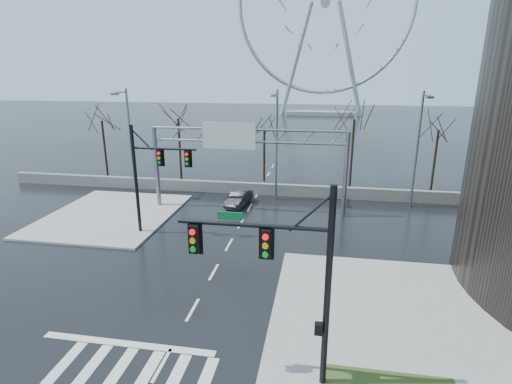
% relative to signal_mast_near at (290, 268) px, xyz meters
% --- Properties ---
extents(ground, '(260.00, 260.00, 0.00)m').
position_rel_signal_mast_near_xyz_m(ground, '(-5.14, 4.04, -4.87)').
color(ground, black).
rests_on(ground, ground).
extents(sidewalk_right_ext, '(12.00, 10.00, 0.15)m').
position_rel_signal_mast_near_xyz_m(sidewalk_right_ext, '(4.86, 6.04, -4.80)').
color(sidewalk_right_ext, gray).
rests_on(sidewalk_right_ext, ground).
extents(sidewalk_far, '(10.00, 12.00, 0.15)m').
position_rel_signal_mast_near_xyz_m(sidewalk_far, '(-16.14, 16.04, -4.80)').
color(sidewalk_far, gray).
rests_on(sidewalk_far, ground).
extents(barrier_wall, '(52.00, 0.50, 1.10)m').
position_rel_signal_mast_near_xyz_m(barrier_wall, '(-5.14, 24.04, -4.32)').
color(barrier_wall, slate).
rests_on(barrier_wall, ground).
extents(signal_mast_near, '(5.52, 0.41, 8.00)m').
position_rel_signal_mast_near_xyz_m(signal_mast_near, '(0.00, 0.00, 0.00)').
color(signal_mast_near, black).
rests_on(signal_mast_near, ground).
extents(signal_mast_far, '(4.72, 0.41, 8.00)m').
position_rel_signal_mast_near_xyz_m(signal_mast_far, '(-11.01, 13.00, -0.04)').
color(signal_mast_far, black).
rests_on(signal_mast_far, ground).
extents(sign_gantry, '(16.36, 0.40, 7.60)m').
position_rel_signal_mast_near_xyz_m(sign_gantry, '(-5.52, 19.00, 0.31)').
color(sign_gantry, slate).
rests_on(sign_gantry, ground).
extents(streetlight_left, '(0.50, 2.55, 10.00)m').
position_rel_signal_mast_near_xyz_m(streetlight_left, '(-17.14, 22.20, 1.01)').
color(streetlight_left, slate).
rests_on(streetlight_left, ground).
extents(streetlight_mid, '(0.50, 2.55, 10.00)m').
position_rel_signal_mast_near_xyz_m(streetlight_mid, '(-3.14, 22.20, 1.01)').
color(streetlight_mid, slate).
rests_on(streetlight_mid, ground).
extents(streetlight_right, '(0.50, 2.55, 10.00)m').
position_rel_signal_mast_near_xyz_m(streetlight_right, '(8.86, 22.20, 1.01)').
color(streetlight_right, slate).
rests_on(streetlight_right, ground).
extents(tree_far_left, '(3.50, 3.50, 7.00)m').
position_rel_signal_mast_near_xyz_m(tree_far_left, '(-23.14, 28.04, 0.70)').
color(tree_far_left, black).
rests_on(tree_far_left, ground).
extents(tree_left, '(3.75, 3.75, 7.50)m').
position_rel_signal_mast_near_xyz_m(tree_left, '(-14.14, 27.54, 1.10)').
color(tree_left, black).
rests_on(tree_left, ground).
extents(tree_center, '(3.25, 3.25, 6.50)m').
position_rel_signal_mast_near_xyz_m(tree_center, '(-5.14, 28.54, 0.30)').
color(tree_center, black).
rests_on(tree_center, ground).
extents(tree_right, '(3.90, 3.90, 7.80)m').
position_rel_signal_mast_near_xyz_m(tree_right, '(3.86, 27.54, 1.34)').
color(tree_right, black).
rests_on(tree_right, ground).
extents(tree_far_right, '(3.40, 3.40, 6.80)m').
position_rel_signal_mast_near_xyz_m(tree_far_right, '(11.86, 28.04, 0.54)').
color(tree_far_right, black).
rests_on(tree_far_right, ground).
extents(ferris_wheel, '(45.00, 6.00, 50.91)m').
position_rel_signal_mast_near_xyz_m(ferris_wheel, '(-0.14, 99.04, 21.26)').
color(ferris_wheel, gray).
rests_on(ferris_wheel, ground).
extents(car, '(1.97, 4.06, 1.28)m').
position_rel_signal_mast_near_xyz_m(car, '(-6.21, 20.37, -4.23)').
color(car, black).
rests_on(car, ground).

